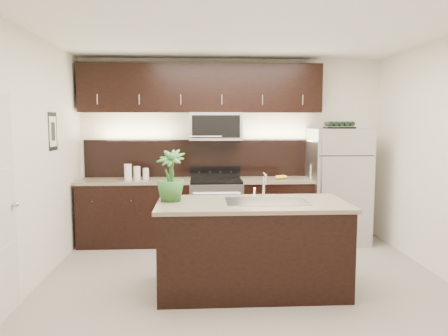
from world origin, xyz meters
name	(u,v)px	position (x,y,z in m)	size (l,w,h in m)	color
ground	(245,284)	(0.00, 0.00, 0.00)	(4.50, 4.50, 0.00)	gray
room_walls	(235,128)	(-0.11, -0.04, 1.70)	(4.52, 4.02, 2.71)	silver
counter_run	(202,211)	(-0.46, 1.69, 0.47)	(3.51, 0.65, 0.94)	black
upper_fixtures	(203,96)	(-0.43, 1.84, 2.14)	(3.49, 0.40, 1.66)	black
island	(252,246)	(0.05, -0.16, 0.47)	(1.96, 0.96, 0.94)	black
sink_faucet	(266,200)	(0.20, -0.15, 0.96)	(0.84, 0.50, 0.28)	silver
refrigerator	(338,186)	(1.53, 1.63, 0.83)	(0.80, 0.73, 1.67)	#B2B2B7
wine_rack	(339,125)	(1.53, 1.63, 1.72)	(0.41, 0.26, 0.10)	black
plant	(171,175)	(-0.79, -0.05, 1.21)	(0.30, 0.30, 0.54)	#2A5F26
canisters	(135,173)	(-1.41, 1.66, 1.04)	(0.34, 0.14, 0.23)	silver
french_press	(313,171)	(1.17, 1.64, 1.05)	(0.10, 0.10, 0.29)	silver
bananas	(277,177)	(0.63, 1.61, 0.97)	(0.19, 0.15, 0.06)	yellow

